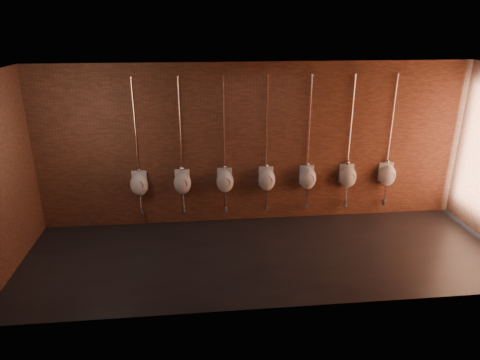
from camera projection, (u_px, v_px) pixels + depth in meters
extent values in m
plane|color=black|center=(266.00, 255.00, 7.61)|extent=(8.50, 8.50, 0.00)
cube|color=black|center=(271.00, 70.00, 6.49)|extent=(8.50, 3.00, 0.04)
cube|color=brown|center=(256.00, 145.00, 8.44)|extent=(8.50, 0.04, 3.20)
cube|color=brown|center=(287.00, 207.00, 5.65)|extent=(8.50, 0.04, 3.20)
ellipsoid|color=white|center=(139.00, 185.00, 8.34)|extent=(0.38, 0.34, 0.45)
cube|color=white|center=(140.00, 181.00, 8.43)|extent=(0.30, 0.08, 0.41)
cylinder|color=#9A9A9A|center=(138.00, 186.00, 8.23)|extent=(0.20, 0.04, 0.20)
cylinder|color=silver|center=(135.00, 127.00, 8.03)|extent=(0.02, 0.02, 1.82)
sphere|color=silver|center=(138.00, 170.00, 8.32)|extent=(0.08, 0.08, 0.08)
cylinder|color=silver|center=(130.00, 77.00, 7.71)|extent=(0.05, 0.05, 0.01)
cylinder|color=silver|center=(141.00, 201.00, 8.47)|extent=(0.03, 0.03, 0.37)
cylinder|color=silver|center=(142.00, 213.00, 8.55)|extent=(0.08, 0.08, 0.11)
cylinder|color=silver|center=(142.00, 211.00, 8.62)|extent=(0.03, 0.15, 0.03)
ellipsoid|color=white|center=(182.00, 183.00, 8.43)|extent=(0.38, 0.34, 0.45)
cube|color=white|center=(182.00, 179.00, 8.51)|extent=(0.30, 0.08, 0.41)
cylinder|color=#9A9A9A|center=(182.00, 184.00, 8.31)|extent=(0.20, 0.04, 0.20)
cylinder|color=silver|center=(180.00, 126.00, 8.11)|extent=(0.02, 0.02, 1.82)
sphere|color=silver|center=(182.00, 168.00, 8.40)|extent=(0.08, 0.08, 0.08)
cylinder|color=silver|center=(177.00, 77.00, 7.79)|extent=(0.05, 0.05, 0.01)
cylinder|color=silver|center=(183.00, 200.00, 8.55)|extent=(0.03, 0.03, 0.37)
cylinder|color=silver|center=(184.00, 211.00, 8.64)|extent=(0.08, 0.08, 0.11)
cylinder|color=silver|center=(184.00, 209.00, 8.71)|extent=(0.03, 0.15, 0.03)
ellipsoid|color=white|center=(225.00, 182.00, 8.51)|extent=(0.38, 0.34, 0.45)
cube|color=white|center=(225.00, 178.00, 8.59)|extent=(0.30, 0.08, 0.41)
cylinder|color=#9A9A9A|center=(225.00, 182.00, 8.39)|extent=(0.20, 0.04, 0.20)
cylinder|color=silver|center=(224.00, 124.00, 8.19)|extent=(0.02, 0.02, 1.82)
sphere|color=silver|center=(225.00, 167.00, 8.48)|extent=(0.08, 0.08, 0.08)
cylinder|color=silver|center=(223.00, 76.00, 7.87)|extent=(0.05, 0.05, 0.01)
cylinder|color=silver|center=(225.00, 198.00, 8.63)|extent=(0.03, 0.03, 0.37)
cylinder|color=silver|center=(225.00, 209.00, 8.72)|extent=(0.08, 0.08, 0.11)
cylinder|color=silver|center=(225.00, 208.00, 8.79)|extent=(0.03, 0.15, 0.03)
ellipsoid|color=white|center=(267.00, 180.00, 8.59)|extent=(0.38, 0.34, 0.45)
cube|color=white|center=(266.00, 176.00, 8.67)|extent=(0.30, 0.08, 0.41)
cylinder|color=#9A9A9A|center=(268.00, 181.00, 8.47)|extent=(0.20, 0.04, 0.20)
cylinder|color=silver|center=(267.00, 123.00, 8.27)|extent=(0.02, 0.02, 1.82)
sphere|color=silver|center=(266.00, 166.00, 8.56)|extent=(0.08, 0.08, 0.08)
cylinder|color=silver|center=(268.00, 75.00, 7.95)|extent=(0.05, 0.05, 0.01)
cylinder|color=silver|center=(266.00, 196.00, 8.71)|extent=(0.03, 0.03, 0.37)
cylinder|color=silver|center=(266.00, 207.00, 8.80)|extent=(0.08, 0.08, 0.11)
cylinder|color=silver|center=(266.00, 206.00, 8.87)|extent=(0.03, 0.15, 0.03)
ellipsoid|color=white|center=(308.00, 179.00, 8.67)|extent=(0.38, 0.34, 0.45)
cube|color=white|center=(306.00, 175.00, 8.76)|extent=(0.30, 0.08, 0.41)
cylinder|color=#9A9A9A|center=(309.00, 179.00, 8.55)|extent=(0.20, 0.04, 0.20)
cylinder|color=silver|center=(310.00, 122.00, 8.35)|extent=(0.02, 0.02, 1.82)
sphere|color=silver|center=(307.00, 164.00, 8.65)|extent=(0.08, 0.08, 0.08)
cylinder|color=silver|center=(313.00, 75.00, 8.03)|extent=(0.05, 0.05, 0.01)
cylinder|color=silver|center=(307.00, 195.00, 8.79)|extent=(0.03, 0.03, 0.37)
cylinder|color=silver|center=(306.00, 206.00, 8.88)|extent=(0.08, 0.08, 0.11)
cylinder|color=silver|center=(305.00, 204.00, 8.95)|extent=(0.03, 0.15, 0.03)
ellipsoid|color=white|center=(348.00, 177.00, 8.75)|extent=(0.38, 0.34, 0.45)
cube|color=white|center=(346.00, 173.00, 8.84)|extent=(0.30, 0.08, 0.41)
cylinder|color=#9A9A9A|center=(350.00, 178.00, 8.64)|extent=(0.20, 0.04, 0.20)
cylinder|color=silver|center=(351.00, 121.00, 8.44)|extent=(0.02, 0.02, 1.82)
sphere|color=silver|center=(348.00, 163.00, 8.73)|extent=(0.08, 0.08, 0.08)
cylinder|color=silver|center=(356.00, 74.00, 8.12)|extent=(0.05, 0.05, 0.01)
cylinder|color=silver|center=(346.00, 193.00, 8.88)|extent=(0.03, 0.03, 0.37)
cylinder|color=silver|center=(345.00, 204.00, 8.96)|extent=(0.08, 0.08, 0.11)
cylinder|color=silver|center=(344.00, 203.00, 9.03)|extent=(0.03, 0.15, 0.03)
ellipsoid|color=white|center=(387.00, 176.00, 8.83)|extent=(0.38, 0.34, 0.45)
cube|color=white|center=(385.00, 172.00, 8.92)|extent=(0.30, 0.08, 0.41)
cylinder|color=#9A9A9A|center=(390.00, 176.00, 8.72)|extent=(0.20, 0.04, 0.20)
cylinder|color=silver|center=(392.00, 120.00, 8.52)|extent=(0.02, 0.02, 1.82)
sphere|color=silver|center=(387.00, 161.00, 8.81)|extent=(0.08, 0.08, 0.08)
cylinder|color=silver|center=(398.00, 74.00, 8.20)|extent=(0.05, 0.05, 0.01)
cylinder|color=silver|center=(385.00, 191.00, 8.96)|extent=(0.03, 0.03, 0.37)
cylinder|color=silver|center=(384.00, 202.00, 9.04)|extent=(0.08, 0.08, 0.11)
cylinder|color=silver|center=(382.00, 201.00, 9.11)|extent=(0.03, 0.15, 0.03)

